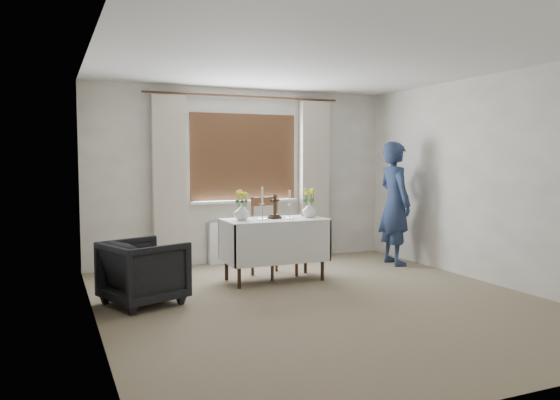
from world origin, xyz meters
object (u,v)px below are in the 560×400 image
(armchair, at_px, (144,272))
(person, at_px, (395,203))
(altar_table, at_px, (274,250))
(flower_vase_right, at_px, (309,210))
(wooden_cross, at_px, (275,206))
(flower_vase_left, at_px, (242,212))
(wooden_chair, at_px, (274,237))

(armchair, distance_m, person, 3.74)
(altar_table, relative_size, flower_vase_right, 6.65)
(person, relative_size, wooden_cross, 5.77)
(altar_table, distance_m, flower_vase_left, 0.63)
(wooden_cross, bearing_deg, flower_vase_left, 162.87)
(altar_table, height_order, wooden_cross, wooden_cross)
(altar_table, bearing_deg, person, 8.47)
(altar_table, relative_size, person, 0.71)
(altar_table, xyz_separation_m, armchair, (-1.66, -0.48, -0.05))
(person, bearing_deg, flower_vase_left, 100.21)
(flower_vase_right, bearing_deg, flower_vase_left, 177.08)
(wooden_chair, height_order, wooden_cross, wooden_cross)
(wooden_cross, bearing_deg, armchair, -178.51)
(wooden_chair, bearing_deg, person, -15.49)
(altar_table, bearing_deg, wooden_cross, 56.99)
(flower_vase_left, bearing_deg, wooden_chair, 22.09)
(altar_table, distance_m, wooden_cross, 0.53)
(altar_table, distance_m, wooden_chair, 0.29)
(wooden_chair, relative_size, armchair, 1.38)
(altar_table, relative_size, wooden_chair, 1.22)
(flower_vase_right, bearing_deg, altar_table, 179.11)
(armchair, xyz_separation_m, wooden_cross, (1.67, 0.50, 0.58))
(armchair, relative_size, wooden_cross, 2.45)
(person, height_order, flower_vase_left, person)
(armchair, distance_m, wooden_cross, 1.84)
(wooden_chair, bearing_deg, wooden_cross, -128.53)
(flower_vase_left, height_order, flower_vase_right, flower_vase_left)
(armchair, xyz_separation_m, flower_vase_right, (2.13, 0.47, 0.52))
(flower_vase_left, bearing_deg, wooden_cross, -1.95)
(armchair, height_order, person, person)
(flower_vase_left, xyz_separation_m, flower_vase_right, (0.88, -0.04, -0.00))
(person, xyz_separation_m, flower_vase_left, (-2.37, -0.26, -0.01))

